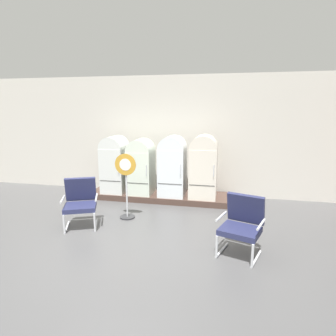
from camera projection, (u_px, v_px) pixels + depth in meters
ground at (115, 257)px, 4.61m from camera, size 12.00×10.00×0.05m
back_wall at (164, 135)px, 7.77m from camera, size 11.76×0.12×3.20m
display_plinth at (159, 196)px, 7.48m from camera, size 3.67×0.95×0.15m
refrigerator_0 at (115, 163)px, 7.46m from camera, size 0.61×0.72×1.48m
refrigerator_1 at (141, 165)px, 7.31m from camera, size 0.62×0.70×1.43m
refrigerator_2 at (172, 164)px, 7.12m from camera, size 0.65×0.68×1.52m
refrigerator_3 at (203, 165)px, 6.95m from camera, size 0.66×0.67×1.56m
armchair_left at (80, 201)px, 5.67m from camera, size 0.82×0.82×0.97m
armchair_right at (242, 223)px, 4.57m from camera, size 0.79×0.80×0.97m
sign_stand at (126, 187)px, 6.03m from camera, size 0.46×0.32×1.42m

